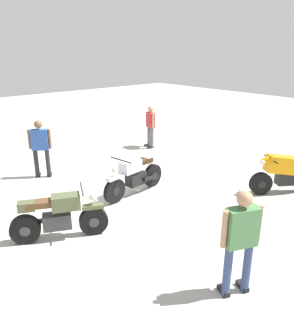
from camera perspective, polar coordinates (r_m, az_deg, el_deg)
ground_plane at (r=9.81m, az=-3.68°, el=-2.49°), size 40.00×40.00×0.00m
motorcycle_olive_vintage at (r=7.09m, az=-14.64°, el=-7.96°), size 1.05×1.82×1.07m
motorcycle_silver_cruiser at (r=8.89m, az=-2.04°, el=-1.26°), size 0.70×2.09×1.09m
motorcycle_orange_sportbike at (r=9.65m, az=22.31°, el=-0.59°), size 1.21×1.75×1.14m
person_in_red_shirt at (r=13.03m, az=0.58°, el=7.37°), size 0.62×0.43×1.61m
person_in_green_shirt at (r=5.36m, az=15.50°, el=-11.11°), size 0.46×0.66×1.78m
person_in_blue_shirt at (r=10.39m, az=-17.53°, el=3.69°), size 0.51×0.59×1.73m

